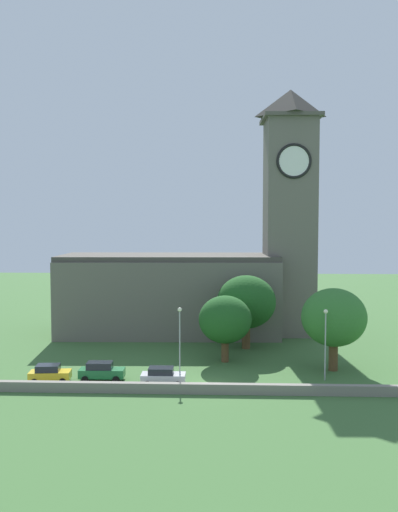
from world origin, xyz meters
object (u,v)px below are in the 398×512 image
(car_silver, at_px, (163,376))
(tree_by_tower, at_px, (246,302))
(streetlamp_central, at_px, (325,333))
(car_green, at_px, (101,371))
(tree_riverside_west, at_px, (225,320))
(car_yellow, at_px, (50,373))
(streetlamp_west_mid, at_px, (180,331))
(church, at_px, (203,271))
(tree_churchyard, at_px, (334,318))

(car_silver, relative_size, tree_by_tower, 0.47)
(streetlamp_central, bearing_deg, car_green, -177.51)
(streetlamp_central, height_order, tree_riverside_west, tree_riverside_west)
(car_yellow, bearing_deg, streetlamp_west_mid, 9.13)
(church, bearing_deg, tree_riverside_west, -79.13)
(car_yellow, height_order, car_green, car_green)
(streetlamp_west_mid, relative_size, tree_by_tower, 0.79)
(car_yellow, distance_m, car_silver, 11.46)
(car_green, bearing_deg, tree_churchyard, 10.87)
(car_green, xyz_separation_m, tree_by_tower, (15.36, 14.42, 4.99))
(car_silver, distance_m, streetlamp_central, 16.96)
(car_silver, bearing_deg, tree_churchyard, 18.15)
(streetlamp_central, xyz_separation_m, tree_riverside_west, (-10.11, 6.81, 0.06))
(car_green, bearing_deg, streetlamp_central, 2.49)
(car_silver, xyz_separation_m, tree_by_tower, (8.97, 15.63, 5.07))
(tree_riverside_west, bearing_deg, car_yellow, -153.92)
(streetlamp_central, distance_m, tree_by_tower, 15.37)
(car_yellow, height_order, streetlamp_west_mid, streetlamp_west_mid)
(car_green, relative_size, streetlamp_west_mid, 0.63)
(car_green, bearing_deg, tree_by_tower, 43.18)
(car_green, distance_m, streetlamp_central, 23.09)
(car_green, distance_m, tree_riverside_west, 15.36)
(tree_by_tower, bearing_deg, streetlamp_west_mid, -119.48)
(car_green, distance_m, streetlamp_west_mid, 8.91)
(tree_churchyard, bearing_deg, tree_riverside_west, 165.06)
(streetlamp_central, xyz_separation_m, tree_churchyard, (1.60, 3.69, 0.95))
(streetlamp_central, height_order, tree_churchyard, tree_churchyard)
(car_green, bearing_deg, car_silver, -10.68)
(church, height_order, tree_by_tower, church)
(streetlamp_central, distance_m, tree_churchyard, 4.13)
(tree_riverside_west, bearing_deg, church, 100.87)
(church, xyz_separation_m, streetlamp_west_mid, (-1.69, -22.39, -4.20))
(car_silver, height_order, tree_churchyard, tree_churchyard)
(car_yellow, height_order, tree_churchyard, tree_churchyard)
(car_yellow, xyz_separation_m, tree_churchyard, (29.40, 5.54, 4.88))
(car_yellow, relative_size, car_silver, 0.96)
(car_yellow, bearing_deg, tree_riverside_west, 26.08)
(streetlamp_central, bearing_deg, car_silver, -172.36)
(car_yellow, distance_m, tree_riverside_west, 20.10)
(streetlamp_west_mid, height_order, tree_riverside_west, tree_riverside_west)
(car_silver, bearing_deg, car_yellow, 178.27)
(car_yellow, relative_size, tree_churchyard, 0.47)
(streetlamp_central, bearing_deg, church, 120.16)
(church, relative_size, streetlamp_west_mid, 5.03)
(tree_churchyard, bearing_deg, car_silver, -161.85)
(car_silver, relative_size, tree_churchyard, 0.49)
(car_silver, height_order, tree_riverside_west, tree_riverside_west)
(streetlamp_central, bearing_deg, streetlamp_west_mid, 179.09)
(car_silver, xyz_separation_m, streetlamp_central, (16.34, 2.19, 3.95))
(streetlamp_west_mid, bearing_deg, car_green, -171.20)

